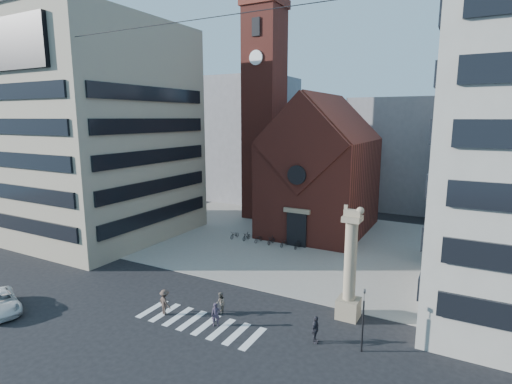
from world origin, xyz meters
TOP-DOWN VIEW (x-y plane):
  - ground at (0.00, 0.00)m, footprint 120.00×120.00m
  - piazza at (0.00, 19.00)m, footprint 46.00×30.00m
  - zebra_crossing at (0.55, -3.00)m, footprint 10.20×3.20m
  - church at (0.00, 25.04)m, footprint 12.00×16.65m
  - campanile at (-10.00, 28.00)m, footprint 5.50×5.50m
  - building_left at (-24.00, 10.00)m, footprint 18.00×20.00m
  - bg_block_left at (-20.00, 40.00)m, footprint 16.00×14.00m
  - bg_block_mid at (6.00, 45.00)m, footprint 14.00×12.00m
  - bg_block_right at (22.00, 42.00)m, footprint 16.00×14.00m
  - lion_column at (10.01, 3.00)m, footprint 1.63×1.60m
  - traffic_light at (12.00, -1.00)m, footprint 0.13×0.16m
  - pedestrian_0 at (1.88, -2.75)m, footprint 0.75×0.70m
  - pedestrian_1 at (1.15, -1.02)m, footprint 1.01×1.03m
  - pedestrian_2 at (9.00, -1.44)m, footprint 0.47×1.12m
  - pedestrian_3 at (-2.52, -3.17)m, footprint 1.44×1.07m
  - scooter_0 at (-7.98, 16.07)m, footprint 0.75×1.70m
  - scooter_1 at (-6.29, 16.07)m, footprint 0.62×1.64m
  - scooter_2 at (-4.59, 16.07)m, footprint 0.75×1.70m
  - scooter_3 at (-2.90, 16.07)m, footprint 0.62×1.64m
  - scooter_4 at (-1.20, 16.07)m, footprint 0.75×1.70m
  - scooter_5 at (0.49, 16.07)m, footprint 0.62×1.64m

SIDE VIEW (x-z plane):
  - ground at x=0.00m, z-range 0.00..0.00m
  - zebra_crossing at x=0.55m, z-range 0.00..0.01m
  - piazza at x=0.00m, z-range 0.00..0.05m
  - scooter_0 at x=-7.98m, z-range 0.05..0.92m
  - scooter_2 at x=-4.59m, z-range 0.05..0.92m
  - scooter_4 at x=-1.20m, z-range 0.05..0.92m
  - scooter_1 at x=-6.29m, z-range 0.05..1.01m
  - scooter_3 at x=-2.90m, z-range 0.05..1.01m
  - scooter_5 at x=0.49m, z-range 0.05..1.01m
  - pedestrian_1 at x=1.15m, z-range 0.00..1.68m
  - pedestrian_0 at x=1.88m, z-range 0.00..1.72m
  - pedestrian_2 at x=9.00m, z-range 0.00..1.90m
  - pedestrian_3 at x=-2.52m, z-range 0.00..1.98m
  - traffic_light at x=12.00m, z-range 0.14..4.44m
  - lion_column at x=10.01m, z-range -0.88..7.79m
  - church at x=0.00m, z-range -1.02..16.98m
  - bg_block_mid at x=6.00m, z-range 0.00..18.00m
  - bg_block_left at x=-20.00m, z-range 0.00..22.00m
  - bg_block_right at x=22.00m, z-range 0.00..24.00m
  - building_left at x=-24.00m, z-range 0.00..26.00m
  - campanile at x=-10.00m, z-range 0.14..31.34m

